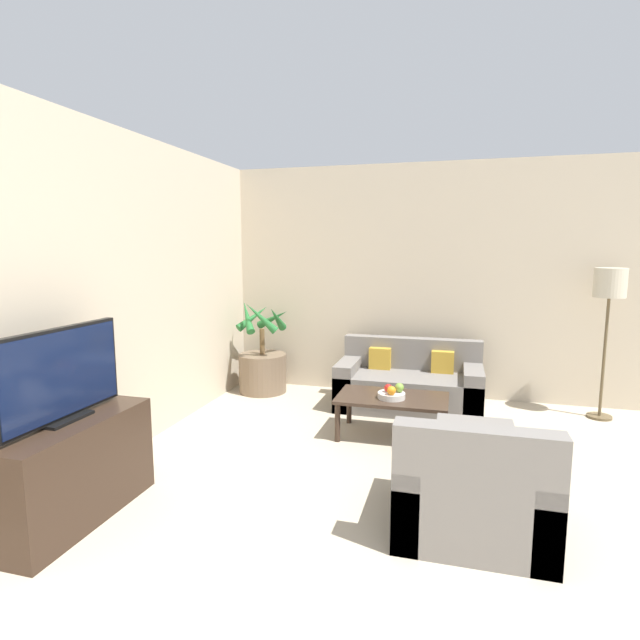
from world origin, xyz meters
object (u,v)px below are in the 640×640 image
floor_lamp (609,292)px  apple_green (399,388)px  potted_palm (263,365)px  apple_red (388,388)px  ottoman (474,449)px  fruit_bowl (391,395)px  tv_console (68,470)px  television (61,375)px  armchair (472,492)px  orange_fruit (391,391)px  sofa_loveseat (409,385)px  coffee_table (392,401)px

floor_lamp → apple_green: size_ratio=18.36×
potted_palm → apple_green: size_ratio=13.55×
apple_red → ottoman: bearing=-36.4°
fruit_bowl → potted_palm: bearing=146.8°
tv_console → apple_red: bearing=47.0°
tv_console → fruit_bowl: (1.82, 1.91, 0.08)m
tv_console → apple_green: tv_console is taller
television → apple_red: 2.67m
armchair → orange_fruit: bearing=117.1°
apple_red → apple_green: (0.10, 0.03, 0.00)m
television → tv_console: bearing=180.0°
television → sofa_loveseat: television is taller
floor_lamp → television: bearing=-141.4°
tv_console → potted_palm: 3.03m
potted_palm → armchair: bearing=-46.3°
coffee_table → ottoman: bearing=-39.9°
television → coffee_table: television is taller
tv_console → orange_fruit: tv_console is taller
ottoman → apple_red: bearing=143.6°
orange_fruit → ottoman: bearing=-33.6°
floor_lamp → armchair: size_ratio=1.70×
potted_palm → sofa_loveseat: size_ratio=0.74×
television → sofa_loveseat: bearing=56.5°
potted_palm → sofa_loveseat: (1.78, -0.16, -0.07)m
tv_console → fruit_bowl: size_ratio=4.47×
fruit_bowl → armchair: 1.54m
coffee_table → television: bearing=-132.8°
orange_fruit → tv_console: bearing=-134.8°
potted_palm → apple_green: potted_palm is taller
sofa_loveseat → apple_red: size_ratio=20.52×
tv_console → armchair: bearing=12.1°
tv_console → apple_red: tv_console is taller
potted_palm → ottoman: potted_palm is taller
floor_lamp → orange_fruit: bearing=-148.8°
potted_palm → orange_fruit: 2.09m
floor_lamp → ottoman: bearing=-127.6°
tv_console → floor_lamp: size_ratio=0.72×
television → potted_palm: 3.09m
television → armchair: bearing=12.1°
coffee_table → armchair: size_ratio=1.11×
floor_lamp → apple_red: floor_lamp is taller
floor_lamp → ottoman: (-1.29, -1.68, -1.11)m
television → floor_lamp: floor_lamp is taller
tv_console → ottoman: 2.89m
potted_palm → orange_fruit: (1.71, -1.18, 0.15)m
television → apple_green: 2.75m
television → potted_palm: bearing=87.8°
coffee_table → apple_green: apple_green is taller
fruit_bowl → orange_fruit: bearing=-83.7°
fruit_bowl → armchair: bearing=-63.9°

